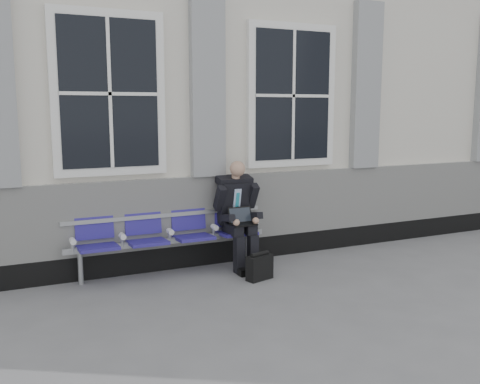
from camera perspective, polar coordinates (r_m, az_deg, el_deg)
name	(u,v)px	position (r m, az deg, el deg)	size (l,w,h in m)	color
ground	(325,287)	(6.45, 9.05, -9.99)	(70.00, 70.00, 0.00)	slate
station_building	(213,100)	(9.19, -2.92, 9.80)	(14.40, 4.40, 4.49)	beige
bench	(168,230)	(6.84, -7.64, -4.06)	(2.60, 0.47, 0.91)	#9EA0A3
businessman	(237,210)	(6.99, -0.28, -1.94)	(0.56, 0.76, 1.41)	black
briefcase	(260,267)	(6.60, 2.10, -7.98)	(0.37, 0.24, 0.35)	black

